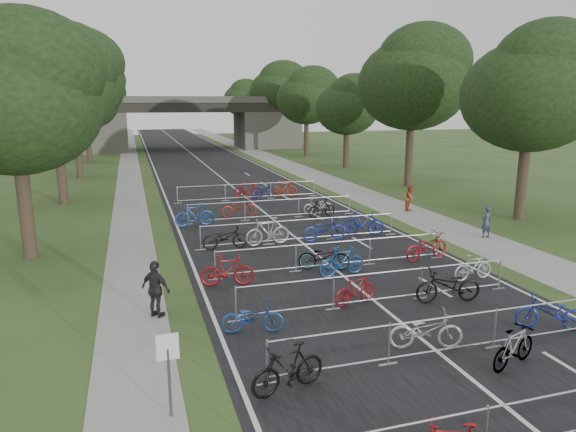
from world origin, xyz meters
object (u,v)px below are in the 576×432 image
object	(u,v)px
pedestrian_b	(410,198)
pedestrian_c	(156,289)
overpass_bridge	(185,123)
pedestrian_a	(486,222)
park_sign	(168,360)

from	to	relation	value
pedestrian_b	pedestrian_c	world-z (taller)	pedestrian_c
overpass_bridge	pedestrian_c	distance (m)	57.24
pedestrian_a	pedestrian_b	xyz separation A→B (m)	(-0.27, 6.52, -0.01)
pedestrian_b	overpass_bridge	bearing A→B (deg)	60.50
pedestrian_b	pedestrian_c	distance (m)	18.98
overpass_bridge	pedestrian_c	xyz separation A→B (m)	(-6.80, -56.77, -2.66)
overpass_bridge	park_sign	world-z (taller)	overpass_bridge
pedestrian_c	pedestrian_b	bearing A→B (deg)	-98.81
overpass_bridge	pedestrian_b	bearing A→B (deg)	-79.56
park_sign	overpass_bridge	bearing A→B (deg)	83.74
overpass_bridge	pedestrian_b	world-z (taller)	overpass_bridge
overpass_bridge	pedestrian_a	xyz separation A→B (m)	(8.63, -51.86, -2.76)
overpass_bridge	pedestrian_c	bearing A→B (deg)	-96.83
pedestrian_b	pedestrian_c	bearing A→B (deg)	177.07
pedestrian_a	overpass_bridge	bearing A→B (deg)	-84.77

